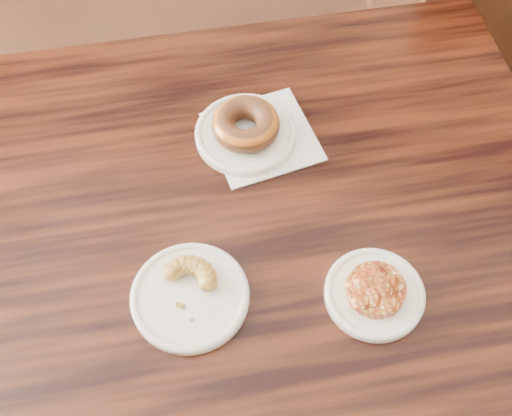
# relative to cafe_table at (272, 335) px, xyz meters

# --- Properties ---
(floor) EXTENTS (5.00, 5.00, 0.00)m
(floor) POSITION_rel_cafe_table_xyz_m (0.08, -0.02, -0.38)
(floor) COLOR black
(floor) RESTS_ON ground
(cafe_table) EXTENTS (1.25, 1.25, 0.75)m
(cafe_table) POSITION_rel_cafe_table_xyz_m (0.00, 0.00, 0.00)
(cafe_table) COLOR black
(cafe_table) RESTS_ON floor
(chair_far) EXTENTS (0.54, 0.54, 0.90)m
(chair_far) POSITION_rel_cafe_table_xyz_m (0.39, 0.85, 0.08)
(chair_far) COLOR black
(chair_far) RESTS_ON floor
(napkin) EXTENTS (0.23, 0.23, 0.00)m
(napkin) POSITION_rel_cafe_table_xyz_m (-0.05, 0.21, 0.38)
(napkin) COLOR white
(napkin) RESTS_ON cafe_table
(plate_donut) EXTENTS (0.17, 0.17, 0.01)m
(plate_donut) POSITION_rel_cafe_table_xyz_m (-0.08, 0.21, 0.39)
(plate_donut) COLOR white
(plate_donut) RESTS_ON napkin
(plate_cruller) EXTENTS (0.17, 0.17, 0.01)m
(plate_cruller) POSITION_rel_cafe_table_xyz_m (-0.12, -0.10, 0.38)
(plate_cruller) COLOR white
(plate_cruller) RESTS_ON cafe_table
(plate_fritter) EXTENTS (0.15, 0.15, 0.01)m
(plate_fritter) POSITION_rel_cafe_table_xyz_m (0.15, -0.06, 0.38)
(plate_fritter) COLOR white
(plate_fritter) RESTS_ON cafe_table
(glazed_donut) EXTENTS (0.12, 0.12, 0.04)m
(glazed_donut) POSITION_rel_cafe_table_xyz_m (-0.08, 0.21, 0.41)
(glazed_donut) COLOR brown
(glazed_donut) RESTS_ON plate_donut
(apple_fritter) EXTENTS (0.12, 0.12, 0.03)m
(apple_fritter) POSITION_rel_cafe_table_xyz_m (0.15, -0.06, 0.40)
(apple_fritter) COLOR #481307
(apple_fritter) RESTS_ON plate_fritter
(cruller_fragment) EXTENTS (0.10, 0.10, 0.03)m
(cruller_fragment) POSITION_rel_cafe_table_xyz_m (-0.12, -0.10, 0.40)
(cruller_fragment) COLOR brown
(cruller_fragment) RESTS_ON plate_cruller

